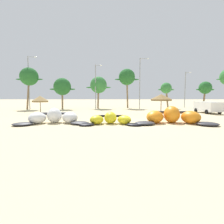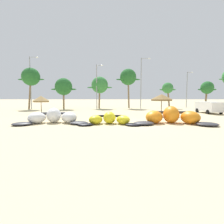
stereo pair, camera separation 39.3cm
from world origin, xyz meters
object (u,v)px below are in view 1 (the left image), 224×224
object	(u,v)px
palm_right_of_gap	(205,88)
lamppost_east_center	(140,81)
lamppost_east	(185,88)
palm_leftmost	(29,77)
palm_left	(62,87)
kite_far_left	(54,118)
parked_van	(207,106)
beach_umbrella_near_van	(40,99)
kite_left_of_center	(173,117)
palm_left_of_gap	(99,85)
palm_center_right	(166,88)
lamppost_west_center	(96,85)
beach_umbrella_middle	(161,97)
lamppost_west	(29,80)
kite_left	(110,120)
palm_center_left	(127,77)

from	to	relation	value
palm_right_of_gap	lamppost_east_center	world-z (taller)	lamppost_east_center
lamppost_east	palm_leftmost	bearing A→B (deg)	-172.40
palm_right_of_gap	palm_left	bearing A→B (deg)	178.77
kite_far_left	parked_van	size ratio (longest dim) A/B	1.48
beach_umbrella_near_van	kite_far_left	bearing A→B (deg)	-62.15
kite_left_of_center	palm_left_of_gap	distance (m)	23.86
parked_van	palm_center_right	distance (m)	12.54
lamppost_west_center	lamppost_east	bearing A→B (deg)	11.89
beach_umbrella_middle	lamppost_west_center	size ratio (longest dim) A/B	0.32
palm_left	palm_left_of_gap	bearing A→B (deg)	14.71
kite_far_left	palm_right_of_gap	xyz separation A→B (m)	(25.69, 18.90, 3.83)
palm_left_of_gap	lamppost_west	bearing A→B (deg)	-172.66
beach_umbrella_near_van	palm_center_right	xyz separation A→B (m)	(23.54, 12.93, 2.17)
parked_van	palm_leftmost	world-z (taller)	palm_leftmost
kite_far_left	palm_center_right	bearing A→B (deg)	50.17
lamppost_west	lamppost_east	distance (m)	35.25
kite_left_of_center	lamppost_west_center	world-z (taller)	lamppost_west_center
kite_far_left	palm_right_of_gap	size ratio (longest dim) A/B	1.29
kite_left_of_center	beach_umbrella_middle	size ratio (longest dim) A/B	2.70
kite_left	palm_center_left	bearing A→B (deg)	80.42
palm_center_right	palm_center_left	bearing A→B (deg)	178.58
kite_left	palm_leftmost	world-z (taller)	palm_leftmost
palm_left	palm_center_right	size ratio (longest dim) A/B	1.12
palm_leftmost	palm_left	distance (m)	7.17
kite_left_of_center	beach_umbrella_near_van	size ratio (longest dim) A/B	2.92
kite_far_left	palm_center_left	bearing A→B (deg)	66.79
kite_left	beach_umbrella_middle	size ratio (longest dim) A/B	2.06
kite_left	beach_umbrella_near_van	xyz separation A→B (m)	(-10.70, 9.98, 1.86)
kite_far_left	beach_umbrella_middle	xyz separation A→B (m)	(12.96, 6.91, 1.98)
kite_left_of_center	palm_right_of_gap	bearing A→B (deg)	54.51
palm_center_left	palm_right_of_gap	bearing A→B (deg)	-12.72
kite_left_of_center	lamppost_east_center	size ratio (longest dim) A/B	0.75
kite_left_of_center	palm_left_of_gap	bearing A→B (deg)	111.98
palm_right_of_gap	lamppost_east_center	bearing A→B (deg)	171.80
palm_leftmost	palm_right_of_gap	world-z (taller)	palm_leftmost
kite_left	beach_umbrella_near_van	size ratio (longest dim) A/B	2.23
palm_leftmost	lamppost_west	distance (m)	0.69
beach_umbrella_near_van	beach_umbrella_middle	distance (m)	18.08
beach_umbrella_middle	palm_left_of_gap	xyz separation A→B (m)	(-9.68, 14.59, 2.60)
kite_left	palm_left	distance (m)	22.87
parked_van	lamppost_west	size ratio (longest dim) A/B	0.46
palm_left	lamppost_west	bearing A→B (deg)	179.01
palm_left	kite_left	bearing A→B (deg)	-63.78
palm_left_of_gap	kite_left_of_center	bearing A→B (deg)	-68.02
beach_umbrella_near_van	palm_left_of_gap	size ratio (longest dim) A/B	0.40
palm_left_of_gap	lamppost_east	size ratio (longest dim) A/B	0.83
beach_umbrella_near_van	lamppost_west_center	bearing A→B (deg)	53.42
beach_umbrella_near_van	palm_leftmost	world-z (taller)	palm_leftmost
palm_center_right	beach_umbrella_middle	bearing A→B (deg)	-110.12
palm_left	palm_center_right	xyz separation A→B (m)	(22.78, 2.76, -0.21)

